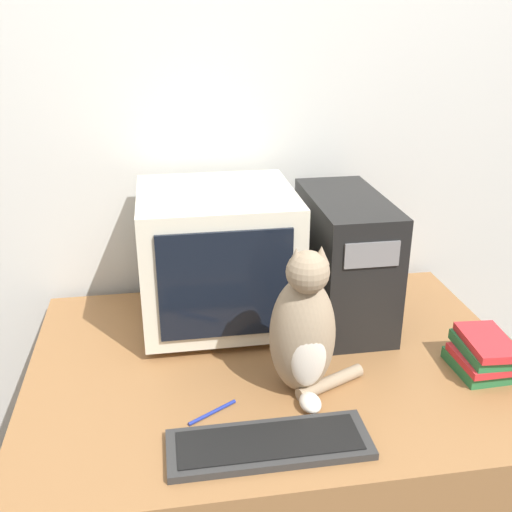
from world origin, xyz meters
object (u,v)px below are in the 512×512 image
cat (304,331)px  pen (212,412)px  computer_tower (344,259)px  keyboard (269,444)px  book_stack (485,354)px  crt_monitor (218,256)px

cat → pen: size_ratio=3.28×
computer_tower → pen: (-0.45, -0.43, -0.19)m
computer_tower → keyboard: bearing=-120.6°
keyboard → book_stack: (0.62, 0.21, 0.04)m
crt_monitor → keyboard: size_ratio=0.99×
crt_monitor → computer_tower: bearing=-4.9°
pen → keyboard: bearing=-50.8°
crt_monitor → pen: 0.51m
crt_monitor → cat: bearing=-66.9°
crt_monitor → book_stack: size_ratio=2.31×
keyboard → book_stack: book_stack is taller
pen → cat: bearing=14.7°
computer_tower → book_stack: bearing=-51.4°
keyboard → pen: keyboard is taller
crt_monitor → cat: crt_monitor is taller
crt_monitor → cat: 0.43m
crt_monitor → book_stack: 0.79m
crt_monitor → computer_tower: crt_monitor is taller
computer_tower → pen: bearing=-136.4°
cat → pen: (-0.24, -0.06, -0.17)m
keyboard → cat: 0.28m
book_stack → pen: bearing=-174.8°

